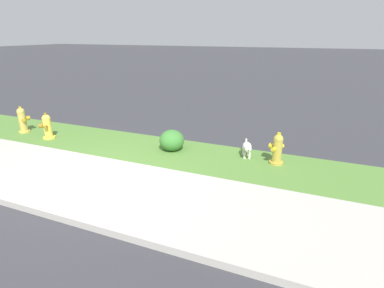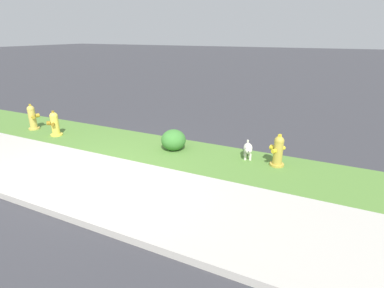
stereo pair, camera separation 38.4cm
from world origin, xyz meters
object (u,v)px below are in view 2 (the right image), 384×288
Objects in this scene: fire_hydrant_far_end at (278,151)px; fire_hydrant_near_corner at (32,117)px; small_white_dog at (248,149)px; shrub_bush_mid_verge at (174,140)px; fire_hydrant_at_driveway at (55,124)px.

fire_hydrant_far_end is 0.94× the size of fire_hydrant_near_corner.
fire_hydrant_far_end reaches higher than small_white_dog.
fire_hydrant_far_end is at bearing 65.08° from small_white_dog.
fire_hydrant_far_end is 0.69m from small_white_dog.
fire_hydrant_near_corner is 1.27× the size of shrub_bush_mid_verge.
shrub_bush_mid_verge is (3.54, 0.48, -0.09)m from fire_hydrant_at_driveway.
fire_hydrant_near_corner is at bearing 121.91° from fire_hydrant_far_end.
fire_hydrant_near_corner is at bearing -175.81° from shrub_bush_mid_verge.
fire_hydrant_at_driveway reaches higher than small_white_dog.
fire_hydrant_near_corner reaches higher than fire_hydrant_far_end.
fire_hydrant_near_corner is 1.42× the size of small_white_dog.
fire_hydrant_far_end is at bearing 3.45° from shrub_bush_mid_verge.
fire_hydrant_near_corner is at bearing 51.82° from fire_hydrant_at_driveway.
shrub_bush_mid_verge is at bearing -113.15° from fire_hydrant_at_driveway.
shrub_bush_mid_verge is at bearing -100.45° from small_white_dog.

